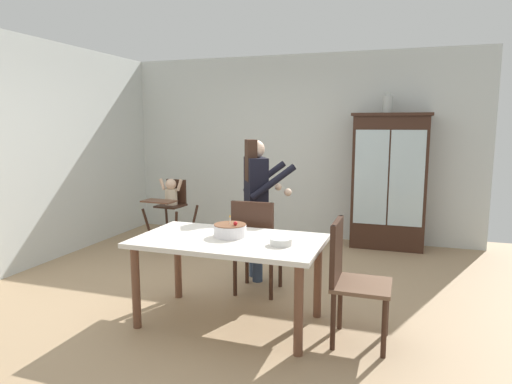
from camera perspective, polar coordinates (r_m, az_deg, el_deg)
name	(u,v)px	position (r m, az deg, el deg)	size (l,w,h in m)	color
ground_plane	(233,297)	(4.51, -2.98, -13.31)	(6.24, 6.24, 0.00)	tan
wall_back	(296,147)	(6.71, 5.17, 5.74)	(5.32, 0.06, 2.70)	silver
wall_left	(15,155)	(5.71, -28.57, 4.22)	(0.06, 5.32, 2.70)	silver
china_cabinet	(389,181)	(6.31, 16.69, 1.36)	(1.02, 0.48, 1.84)	#382116
ceramic_vase	(388,104)	(6.27, 16.54, 10.78)	(0.13, 0.13, 0.27)	#B2B7B2
high_chair_with_toddler	(171,200)	(6.26, -10.89, -1.01)	(0.61, 0.71, 0.95)	#382116
adult_person	(257,192)	(4.77, 0.08, -0.01)	(0.66, 0.65, 1.53)	#33425B
dining_table	(229,249)	(3.78, -3.48, -7.34)	(1.57, 0.91, 0.74)	silver
birthday_cake	(230,230)	(3.80, -3.35, -4.92)	(0.28, 0.28, 0.19)	white
serving_bowl	(281,242)	(3.54, 3.22, -6.38)	(0.18, 0.18, 0.06)	silver
dining_chair_far_side	(255,241)	(4.39, -0.09, -6.26)	(0.45, 0.45, 0.96)	#382116
dining_chair_right_end	(349,272)	(3.56, 11.81, -10.07)	(0.44, 0.44, 0.96)	#382116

